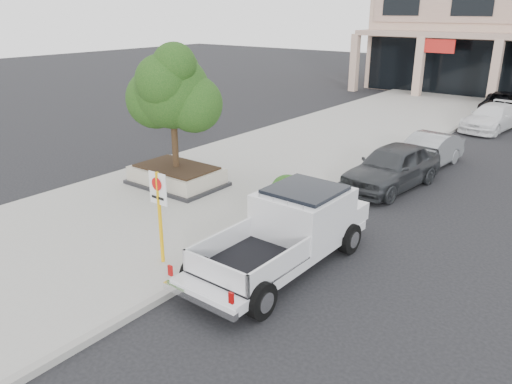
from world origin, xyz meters
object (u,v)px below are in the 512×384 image
planter (177,176)px  no_parking_sign (159,205)px  curb_car_b (427,151)px  curb_car_c (492,117)px  planter_tree (178,91)px  curb_car_a (392,167)px  pickup_truck (280,235)px  curb_car_d (502,104)px

planter → no_parking_sign: 5.84m
planter → no_parking_sign: size_ratio=1.39×
curb_car_b → curb_car_c: 8.48m
no_parking_sign → curb_car_c: size_ratio=0.50×
planter → curb_car_c: (6.39, 16.34, 0.19)m
planter_tree → curb_car_a: size_ratio=0.88×
curb_car_b → curb_car_a: bearing=-86.4°
planter_tree → curb_car_a: (5.78, 4.56, -2.64)m
planter → pickup_truck: size_ratio=0.56×
planter → curb_car_c: 17.55m
curb_car_a → planter_tree: bearing=-134.7°
no_parking_sign → curb_car_b: (2.17, 12.07, -0.97)m
planter → planter_tree: bearing=49.0°
curb_car_a → curb_car_c: bearing=94.6°
curb_car_b → curb_car_d: bearing=96.5°
planter_tree → curb_car_b: (5.91, 7.71, -2.75)m
curb_car_c → pickup_truck: bearing=-82.8°
pickup_truck → curb_car_a: (-0.26, 7.24, -0.13)m
planter → curb_car_d: (5.93, 20.61, 0.20)m
planter_tree → curb_car_c: (6.25, 16.19, -2.75)m
pickup_truck → curb_car_b: size_ratio=1.43×
no_parking_sign → curb_car_b: size_ratio=0.57×
curb_car_c → curb_car_a: bearing=-84.5°
no_parking_sign → pickup_truck: bearing=36.3°
planter_tree → pickup_truck: (6.04, -2.67, -2.51)m
curb_car_b → curb_car_d: curb_car_d is taller
pickup_truck → planter: bearing=158.6°
curb_car_a → curb_car_b: 3.15m
curb_car_b → pickup_truck: bearing=-83.3°
pickup_truck → curb_car_c: size_ratio=1.25×
curb_car_b → curb_car_d: size_ratio=0.82×
planter_tree → curb_car_a: 7.82m
pickup_truck → curb_car_d: (-0.24, 23.12, -0.23)m
planter_tree → curb_car_a: planter_tree is taller
curb_car_b → no_parking_sign: bearing=-94.2°
curb_car_a → curb_car_c: 11.63m
curb_car_a → curb_car_b: bearing=94.6°
planter_tree → planter: bearing=-131.0°
planter_tree → curb_car_d: planter_tree is taller
curb_car_d → curb_car_a: bearing=-96.3°
pickup_truck → curb_car_d: pickup_truck is taller
curb_car_a → curb_car_c: (0.47, 11.62, -0.11)m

